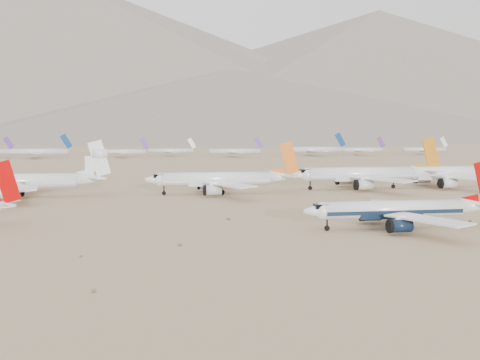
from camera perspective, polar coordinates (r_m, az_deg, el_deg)
The scene contains 10 objects.
ground at distance 137.12m, azimuth 12.55°, elevation -4.27°, with size 7000.00×7000.00×0.00m, color #9C7B5B.
main_airliner at distance 134.51m, azimuth 15.04°, elevation -2.74°, with size 42.14×41.16×14.87m.
row2_navy_widebody at distance 230.32m, azimuth 19.00°, elevation 0.61°, with size 51.95×50.81×18.48m.
row2_gold_tail at distance 216.82m, azimuth 11.89°, elevation 0.53°, with size 52.20×51.05×18.59m.
row2_orange_tail at distance 196.41m, azimuth -1.70°, elevation 0.06°, with size 48.20×47.15×17.19m.
row2_white_trijet at distance 198.13m, azimuth -19.84°, elevation -0.08°, with size 50.76×49.61×17.99m.
distant_storage_row at distance 439.46m, azimuth -7.75°, elevation 2.74°, with size 474.69×57.21×15.42m.
mountain_range at distance 1785.03m, azimuth -6.18°, elevation 10.46°, with size 7354.00×3024.00×470.00m.
foothills at distance 1355.53m, azimuth 15.35°, elevation 6.81°, with size 4637.50×1395.00×155.00m.
desert_scrub at distance 108.78m, azimuth 16.39°, elevation -6.63°, with size 261.14×121.67×0.63m.
Camera 1 is at (-52.30, -124.83, 21.98)m, focal length 45.00 mm.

